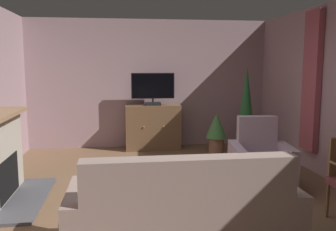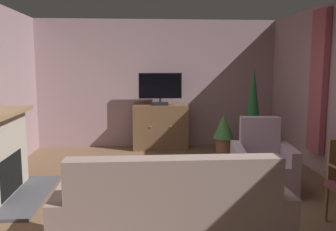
{
  "view_description": "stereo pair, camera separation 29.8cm",
  "coord_description": "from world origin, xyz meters",
  "px_view_note": "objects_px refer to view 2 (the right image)",
  "views": [
    {
      "loc": [
        -0.63,
        -4.52,
        1.77
      ],
      "look_at": [
        0.03,
        0.39,
        1.07
      ],
      "focal_mm": 38.89,
      "sensor_mm": 36.0,
      "label": 1
    },
    {
      "loc": [
        -0.33,
        -4.55,
        1.77
      ],
      "look_at": [
        0.03,
        0.39,
        1.07
      ],
      "focal_mm": 38.89,
      "sensor_mm": 36.0,
      "label": 2
    }
  ],
  "objects_px": {
    "potted_plant_tall_palm_by_window": "(253,110)",
    "potted_plant_on_hearth_side": "(224,130)",
    "television": "(160,88)",
    "sofa_floral": "(171,222)",
    "cat": "(95,196)",
    "tv_remote": "(180,165)",
    "armchair_near_window": "(262,167)",
    "coffee_table": "(173,170)",
    "tv_cabinet": "(160,128)",
    "folded_newspaper": "(176,165)"
  },
  "relations": [
    {
      "from": "tv_remote",
      "to": "cat",
      "type": "bearing_deg",
      "value": 168.12
    },
    {
      "from": "tv_cabinet",
      "to": "potted_plant_tall_palm_by_window",
      "type": "height_order",
      "value": "potted_plant_tall_palm_by_window"
    },
    {
      "from": "coffee_table",
      "to": "sofa_floral",
      "type": "relative_size",
      "value": 0.47
    },
    {
      "from": "sofa_floral",
      "to": "cat",
      "type": "height_order",
      "value": "sofa_floral"
    },
    {
      "from": "tv_cabinet",
      "to": "coffee_table",
      "type": "distance_m",
      "value": 2.98
    },
    {
      "from": "coffee_table",
      "to": "folded_newspaper",
      "type": "bearing_deg",
      "value": -15.86
    },
    {
      "from": "cat",
      "to": "sofa_floral",
      "type": "bearing_deg",
      "value": -57.86
    },
    {
      "from": "sofa_floral",
      "to": "armchair_near_window",
      "type": "bearing_deg",
      "value": 50.73
    },
    {
      "from": "folded_newspaper",
      "to": "armchair_near_window",
      "type": "bearing_deg",
      "value": 26.19
    },
    {
      "from": "television",
      "to": "potted_plant_on_hearth_side",
      "type": "relative_size",
      "value": 1.11
    },
    {
      "from": "folded_newspaper",
      "to": "armchair_near_window",
      "type": "xyz_separation_m",
      "value": [
        1.27,
        0.4,
        -0.16
      ]
    },
    {
      "from": "armchair_near_window",
      "to": "potted_plant_tall_palm_by_window",
      "type": "xyz_separation_m",
      "value": [
        0.36,
        1.64,
        0.61
      ]
    },
    {
      "from": "tv_cabinet",
      "to": "tv_remote",
      "type": "relative_size",
      "value": 6.71
    },
    {
      "from": "television",
      "to": "folded_newspaper",
      "type": "distance_m",
      "value": 3.05
    },
    {
      "from": "tv_cabinet",
      "to": "potted_plant_tall_palm_by_window",
      "type": "distance_m",
      "value": 1.98
    },
    {
      "from": "potted_plant_on_hearth_side",
      "to": "cat",
      "type": "height_order",
      "value": "potted_plant_on_hearth_side"
    },
    {
      "from": "folded_newspaper",
      "to": "tv_remote",
      "type": "bearing_deg",
      "value": -24.14
    },
    {
      "from": "tv_cabinet",
      "to": "television",
      "type": "height_order",
      "value": "television"
    },
    {
      "from": "television",
      "to": "potted_plant_on_hearth_side",
      "type": "height_order",
      "value": "television"
    },
    {
      "from": "folded_newspaper",
      "to": "potted_plant_on_hearth_side",
      "type": "relative_size",
      "value": 0.38
    },
    {
      "from": "television",
      "to": "coffee_table",
      "type": "height_order",
      "value": "television"
    },
    {
      "from": "tv_remote",
      "to": "folded_newspaper",
      "type": "xyz_separation_m",
      "value": [
        -0.05,
        0.03,
        -0.01
      ]
    },
    {
      "from": "potted_plant_tall_palm_by_window",
      "to": "television",
      "type": "bearing_deg",
      "value": 151.89
    },
    {
      "from": "tv_remote",
      "to": "armchair_near_window",
      "type": "height_order",
      "value": "armchair_near_window"
    },
    {
      "from": "sofa_floral",
      "to": "armchair_near_window",
      "type": "relative_size",
      "value": 2.08
    },
    {
      "from": "coffee_table",
      "to": "potted_plant_on_hearth_side",
      "type": "height_order",
      "value": "potted_plant_on_hearth_side"
    },
    {
      "from": "coffee_table",
      "to": "tv_cabinet",
      "type": "bearing_deg",
      "value": 90.33
    },
    {
      "from": "coffee_table",
      "to": "sofa_floral",
      "type": "distance_m",
      "value": 1.38
    },
    {
      "from": "television",
      "to": "armchair_near_window",
      "type": "relative_size",
      "value": 0.88
    },
    {
      "from": "potted_plant_on_hearth_side",
      "to": "armchair_near_window",
      "type": "bearing_deg",
      "value": -88.17
    },
    {
      "from": "television",
      "to": "cat",
      "type": "xyz_separation_m",
      "value": [
        -0.99,
        -2.91,
        -1.19
      ]
    },
    {
      "from": "tv_cabinet",
      "to": "potted_plant_on_hearth_side",
      "type": "height_order",
      "value": "tv_cabinet"
    },
    {
      "from": "coffee_table",
      "to": "sofa_floral",
      "type": "xyz_separation_m",
      "value": [
        -0.14,
        -1.37,
        -0.08
      ]
    },
    {
      "from": "tv_cabinet",
      "to": "sofa_floral",
      "type": "xyz_separation_m",
      "value": [
        -0.12,
        -4.36,
        -0.11
      ]
    },
    {
      "from": "tv_remote",
      "to": "sofa_floral",
      "type": "xyz_separation_m",
      "value": [
        -0.22,
        -1.33,
        -0.15
      ]
    },
    {
      "from": "television",
      "to": "potted_plant_on_hearth_side",
      "type": "bearing_deg",
      "value": -16.77
    },
    {
      "from": "television",
      "to": "potted_plant_tall_palm_by_window",
      "type": "relative_size",
      "value": 0.51
    },
    {
      "from": "folded_newspaper",
      "to": "cat",
      "type": "xyz_separation_m",
      "value": [
        -1.04,
        0.02,
        -0.39
      ]
    },
    {
      "from": "tv_cabinet",
      "to": "potted_plant_tall_palm_by_window",
      "type": "relative_size",
      "value": 0.66
    },
    {
      "from": "armchair_near_window",
      "to": "cat",
      "type": "bearing_deg",
      "value": -170.77
    },
    {
      "from": "potted_plant_on_hearth_side",
      "to": "sofa_floral",
      "type": "bearing_deg",
      "value": -109.27
    },
    {
      "from": "folded_newspaper",
      "to": "television",
      "type": "bearing_deg",
      "value": 99.73
    },
    {
      "from": "coffee_table",
      "to": "potted_plant_on_hearth_side",
      "type": "distance_m",
      "value": 2.83
    },
    {
      "from": "armchair_near_window",
      "to": "potted_plant_on_hearth_side",
      "type": "distance_m",
      "value": 2.17
    },
    {
      "from": "folded_newspaper",
      "to": "sofa_floral",
      "type": "height_order",
      "value": "sofa_floral"
    },
    {
      "from": "armchair_near_window",
      "to": "potted_plant_tall_palm_by_window",
      "type": "bearing_deg",
      "value": 77.79
    },
    {
      "from": "armchair_near_window",
      "to": "tv_cabinet",
      "type": "bearing_deg",
      "value": 116.97
    },
    {
      "from": "potted_plant_tall_palm_by_window",
      "to": "potted_plant_on_hearth_side",
      "type": "relative_size",
      "value": 2.15
    },
    {
      "from": "television",
      "to": "folded_newspaper",
      "type": "bearing_deg",
      "value": -89.07
    },
    {
      "from": "sofa_floral",
      "to": "potted_plant_on_hearth_side",
      "type": "height_order",
      "value": "sofa_floral"
    }
  ]
}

